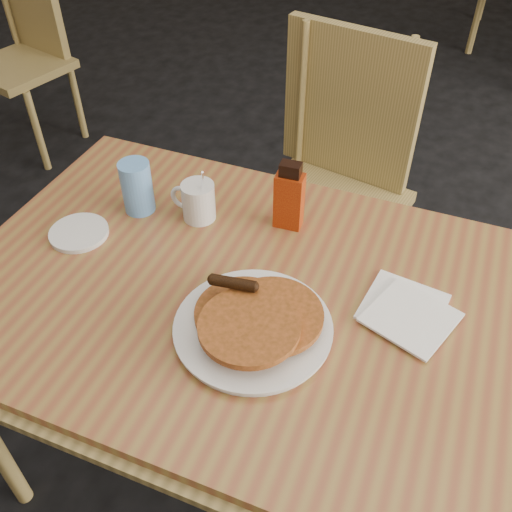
{
  "coord_description": "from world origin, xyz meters",
  "views": [
    {
      "loc": [
        0.29,
        -0.77,
        1.65
      ],
      "look_at": [
        -0.03,
        0.03,
        0.85
      ],
      "focal_mm": 40.0,
      "sensor_mm": 36.0,
      "label": 1
    }
  ],
  "objects_px": {
    "chair_main_far": "(336,164)",
    "coffee_mug": "(197,200)",
    "pancake_plate": "(254,323)",
    "chair_wall_extra": "(25,39)",
    "main_table": "(247,302)",
    "blue_tumbler": "(137,187)",
    "syrup_bottle": "(289,198)"
  },
  "relations": [
    {
      "from": "chair_wall_extra",
      "to": "coffee_mug",
      "type": "relative_size",
      "value": 5.94
    },
    {
      "from": "main_table",
      "to": "syrup_bottle",
      "type": "distance_m",
      "value": 0.27
    },
    {
      "from": "chair_wall_extra",
      "to": "blue_tumbler",
      "type": "bearing_deg",
      "value": -25.93
    },
    {
      "from": "main_table",
      "to": "blue_tumbler",
      "type": "height_order",
      "value": "blue_tumbler"
    },
    {
      "from": "chair_main_far",
      "to": "syrup_bottle",
      "type": "xyz_separation_m",
      "value": [
        0.01,
        -0.52,
        0.23
      ]
    },
    {
      "from": "main_table",
      "to": "syrup_bottle",
      "type": "bearing_deg",
      "value": 87.83
    },
    {
      "from": "chair_wall_extra",
      "to": "syrup_bottle",
      "type": "xyz_separation_m",
      "value": [
        1.73,
        -1.1,
        0.29
      ]
    },
    {
      "from": "chair_main_far",
      "to": "main_table",
      "type": "bearing_deg",
      "value": -79.2
    },
    {
      "from": "chair_wall_extra",
      "to": "blue_tumbler",
      "type": "xyz_separation_m",
      "value": [
        1.36,
        -1.18,
        0.27
      ]
    },
    {
      "from": "pancake_plate",
      "to": "chair_main_far",
      "type": "bearing_deg",
      "value": 93.67
    },
    {
      "from": "pancake_plate",
      "to": "syrup_bottle",
      "type": "bearing_deg",
      "value": 97.87
    },
    {
      "from": "pancake_plate",
      "to": "chair_wall_extra",
      "type": "bearing_deg",
      "value": 140.9
    },
    {
      "from": "main_table",
      "to": "blue_tumbler",
      "type": "bearing_deg",
      "value": 155.51
    },
    {
      "from": "main_table",
      "to": "pancake_plate",
      "type": "distance_m",
      "value": 0.13
    },
    {
      "from": "blue_tumbler",
      "to": "pancake_plate",
      "type": "bearing_deg",
      "value": -32.6
    },
    {
      "from": "coffee_mug",
      "to": "syrup_bottle",
      "type": "xyz_separation_m",
      "value": [
        0.22,
        0.05,
        0.03
      ]
    },
    {
      "from": "pancake_plate",
      "to": "coffee_mug",
      "type": "xyz_separation_m",
      "value": [
        -0.27,
        0.29,
        0.03
      ]
    },
    {
      "from": "main_table",
      "to": "blue_tumbler",
      "type": "distance_m",
      "value": 0.41
    },
    {
      "from": "coffee_mug",
      "to": "blue_tumbler",
      "type": "height_order",
      "value": "coffee_mug"
    },
    {
      "from": "chair_main_far",
      "to": "coffee_mug",
      "type": "height_order",
      "value": "chair_main_far"
    },
    {
      "from": "coffee_mug",
      "to": "syrup_bottle",
      "type": "distance_m",
      "value": 0.23
    },
    {
      "from": "main_table",
      "to": "chair_main_far",
      "type": "relative_size",
      "value": 1.32
    },
    {
      "from": "main_table",
      "to": "chair_main_far",
      "type": "xyz_separation_m",
      "value": [
        0.0,
        0.76,
        -0.11
      ]
    },
    {
      "from": "chair_wall_extra",
      "to": "syrup_bottle",
      "type": "height_order",
      "value": "syrup_bottle"
    },
    {
      "from": "pancake_plate",
      "to": "syrup_bottle",
      "type": "distance_m",
      "value": 0.35
    },
    {
      "from": "main_table",
      "to": "chair_main_far",
      "type": "bearing_deg",
      "value": 89.87
    },
    {
      "from": "pancake_plate",
      "to": "blue_tumbler",
      "type": "bearing_deg",
      "value": 147.4
    },
    {
      "from": "syrup_bottle",
      "to": "coffee_mug",
      "type": "bearing_deg",
      "value": -169.2
    },
    {
      "from": "main_table",
      "to": "coffee_mug",
      "type": "height_order",
      "value": "coffee_mug"
    },
    {
      "from": "main_table",
      "to": "chair_wall_extra",
      "type": "relative_size",
      "value": 1.47
    },
    {
      "from": "main_table",
      "to": "chair_main_far",
      "type": "distance_m",
      "value": 0.77
    },
    {
      "from": "blue_tumbler",
      "to": "chair_main_far",
      "type": "bearing_deg",
      "value": 58.79
    }
  ]
}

